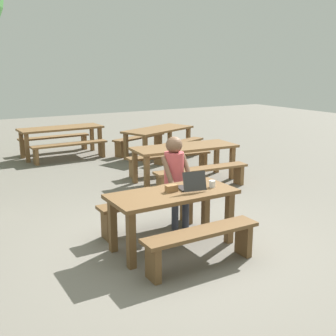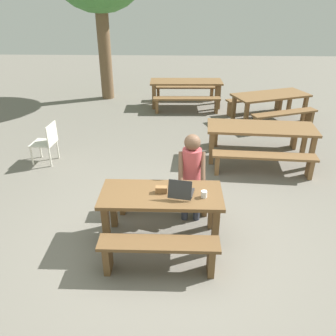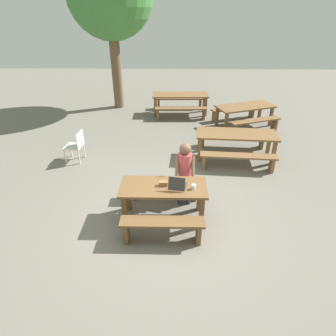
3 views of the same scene
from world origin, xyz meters
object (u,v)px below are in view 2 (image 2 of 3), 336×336
(plastic_chair, at_px, (47,142))
(picnic_table_mid, at_px, (271,98))
(picnic_table_front, at_px, (161,201))
(picnic_table_distant, at_px, (261,131))
(coffee_mug, at_px, (204,194))
(person_seated, at_px, (192,170))
(picnic_table_rear, at_px, (186,85))
(small_pouch, at_px, (161,190))
(laptop, at_px, (181,191))

(plastic_chair, distance_m, picnic_table_mid, 5.67)
(picnic_table_front, xyz_separation_m, picnic_table_distant, (1.87, 2.62, 0.01))
(coffee_mug, bearing_deg, plastic_chair, 140.39)
(picnic_table_distant, bearing_deg, picnic_table_mid, 77.01)
(person_seated, relative_size, picnic_table_distant, 0.61)
(picnic_table_rear, bearing_deg, small_pouch, -95.44)
(plastic_chair, xyz_separation_m, picnic_table_mid, (5.01, 2.66, 0.17))
(coffee_mug, height_order, picnic_table_distant, coffee_mug)
(plastic_chair, distance_m, picnic_table_rear, 4.80)
(picnic_table_rear, bearing_deg, coffee_mug, -90.26)
(picnic_table_front, xyz_separation_m, laptop, (0.26, -0.04, 0.19))
(picnic_table_rear, bearing_deg, person_seated, -91.55)
(small_pouch, bearing_deg, picnic_table_front, -79.93)
(picnic_table_front, height_order, small_pouch, small_pouch)
(laptop, distance_m, person_seated, 0.68)
(small_pouch, relative_size, picnic_table_mid, 0.07)
(picnic_table_distant, bearing_deg, small_pouch, -121.59)
(picnic_table_front, height_order, person_seated, person_seated)
(laptop, distance_m, picnic_table_mid, 5.59)
(laptop, xyz_separation_m, picnic_table_distant, (1.60, 2.66, -0.18))
(small_pouch, height_order, person_seated, person_seated)
(picnic_table_mid, bearing_deg, small_pouch, -138.28)
(small_pouch, distance_m, plastic_chair, 3.37)
(picnic_table_mid, relative_size, picnic_table_distant, 0.97)
(picnic_table_front, relative_size, picnic_table_mid, 0.77)
(person_seated, xyz_separation_m, picnic_table_mid, (2.19, 4.41, -0.17))
(plastic_chair, distance_m, picnic_table_distant, 4.27)
(laptop, relative_size, coffee_mug, 4.19)
(picnic_table_distant, bearing_deg, coffee_mug, -111.63)
(laptop, xyz_separation_m, picnic_table_rear, (0.17, 6.28, -0.16))
(small_pouch, height_order, picnic_table_distant, small_pouch)
(person_seated, distance_m, picnic_table_rear, 5.63)
(laptop, height_order, picnic_table_mid, laptop)
(coffee_mug, distance_m, picnic_table_mid, 5.50)
(picnic_table_front, bearing_deg, picnic_table_rear, 86.05)
(small_pouch, height_order, plastic_chair, small_pouch)
(person_seated, relative_size, picnic_table_mid, 0.62)
(small_pouch, xyz_separation_m, picnic_table_rear, (0.43, 6.22, -0.14))
(plastic_chair, bearing_deg, laptop, 53.03)
(small_pouch, bearing_deg, coffee_mug, -10.12)
(coffee_mug, bearing_deg, picnic_table_rear, 91.19)
(small_pouch, xyz_separation_m, picnic_table_distant, (1.87, 2.60, -0.16))
(laptop, height_order, plastic_chair, laptop)
(picnic_table_front, distance_m, person_seated, 0.76)
(picnic_table_front, height_order, laptop, laptop)
(laptop, relative_size, picnic_table_mid, 0.18)
(small_pouch, height_order, picnic_table_rear, small_pouch)
(coffee_mug, distance_m, picnic_table_distant, 3.00)
(picnic_table_front, relative_size, coffee_mug, 18.12)
(picnic_table_rear, bearing_deg, plastic_chair, -127.55)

